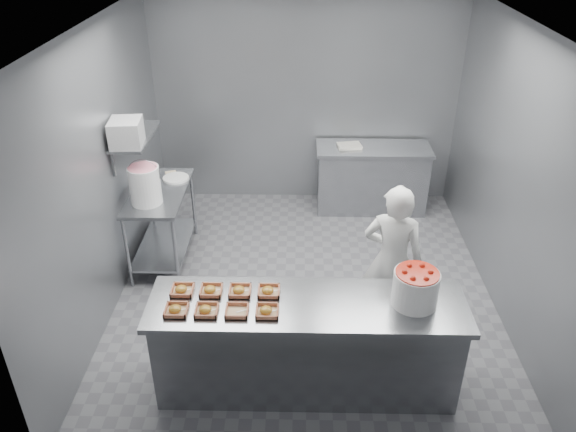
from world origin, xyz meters
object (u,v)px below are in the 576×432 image
object	(u,v)px
tray_3	(267,311)
strawberry_tub	(416,287)
prep_table	(161,215)
tray_7	(269,291)
tray_5	(211,290)
tray_6	(240,291)
tray_0	(176,310)
tray_1	(206,310)
glaze_bucket	(145,184)
back_counter	(371,178)
tray_2	(237,311)
tray_4	(182,290)
service_counter	(307,345)
appliance	(126,133)
worker	(392,260)

from	to	relation	value
tray_3	strawberry_tub	world-z (taller)	strawberry_tub
prep_table	tray_3	bearing A→B (deg)	-57.42
tray_3	tray_7	distance (m)	0.26
tray_5	tray_6	distance (m)	0.24
tray_0	tray_1	world-z (taller)	same
tray_5	glaze_bucket	distance (m)	1.80
glaze_bucket	back_counter	bearing A→B (deg)	31.12
tray_0	tray_2	distance (m)	0.48
back_counter	tray_4	xyz separation A→B (m)	(-1.94, -3.12, 0.47)
service_counter	tray_1	world-z (taller)	tray_1
tray_2	tray_6	distance (m)	0.26
service_counter	back_counter	distance (m)	3.37
service_counter	glaze_bucket	xyz separation A→B (m)	(-1.70, 1.68, 0.67)
tray_0	prep_table	bearing A→B (deg)	106.31
appliance	tray_3	bearing A→B (deg)	-56.10
tray_1	tray_3	world-z (taller)	same
tray_3	tray_5	distance (m)	0.54
strawberry_tub	tray_4	bearing A→B (deg)	176.88
tray_0	tray_6	xyz separation A→B (m)	(0.48, 0.26, 0.00)
back_counter	strawberry_tub	size ratio (longest dim) A/B	4.09
back_counter	tray_6	size ratio (longest dim) A/B	8.01
tray_6	tray_4	bearing A→B (deg)	180.00
prep_table	strawberry_tub	bearing A→B (deg)	-37.51
prep_table	worker	size ratio (longest dim) A/B	0.77
prep_table	tray_0	xyz separation A→B (m)	(0.61, -2.08, 0.33)
service_counter	tray_7	size ratio (longest dim) A/B	13.88
tray_2	glaze_bucket	bearing A→B (deg)	122.39
tray_5	strawberry_tub	bearing A→B (deg)	-3.57
appliance	tray_2	bearing A→B (deg)	-60.85
service_counter	prep_table	size ratio (longest dim) A/B	2.17
back_counter	tray_3	distance (m)	3.62
tray_4	worker	distance (m)	1.98
service_counter	tray_4	distance (m)	1.15
service_counter	glaze_bucket	world-z (taller)	glaze_bucket
prep_table	tray_6	distance (m)	2.15
tray_2	tray_7	bearing A→B (deg)	47.28
tray_2	prep_table	bearing A→B (deg)	117.70
tray_2	tray_7	world-z (taller)	tray_7
back_counter	tray_6	xyz separation A→B (m)	(-1.46, -3.12, 0.47)
worker	tray_5	bearing A→B (deg)	40.81
prep_table	tray_3	xyz separation A→B (m)	(1.33, -2.08, 0.33)
service_counter	tray_2	distance (m)	0.74
worker	tray_4	bearing A→B (deg)	38.07
tray_5	tray_1	bearing A→B (deg)	-90.00
prep_table	appliance	bearing A→B (deg)	-122.20
service_counter	worker	bearing A→B (deg)	45.33
tray_1	glaze_bucket	distance (m)	2.03
glaze_bucket	appliance	xyz separation A→B (m)	(-0.12, 0.00, 0.58)
prep_table	appliance	xyz separation A→B (m)	(-0.17, -0.27, 1.10)
service_counter	strawberry_tub	world-z (taller)	strawberry_tub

